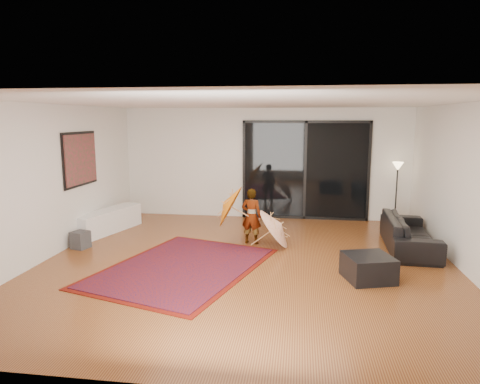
% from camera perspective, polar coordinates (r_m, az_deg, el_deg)
% --- Properties ---
extents(floor, '(7.00, 7.00, 0.00)m').
position_cam_1_polar(floor, '(7.43, 0.89, -9.44)').
color(floor, brown).
rests_on(floor, ground).
extents(ceiling, '(7.00, 7.00, 0.00)m').
position_cam_1_polar(ceiling, '(7.02, 0.94, 11.84)').
color(ceiling, white).
rests_on(ceiling, wall_back).
extents(wall_back, '(7.00, 0.00, 7.00)m').
position_cam_1_polar(wall_back, '(10.56, 3.26, 3.80)').
color(wall_back, silver).
rests_on(wall_back, floor).
extents(wall_front, '(7.00, 0.00, 7.00)m').
position_cam_1_polar(wall_front, '(3.74, -5.77, -7.34)').
color(wall_front, silver).
rests_on(wall_front, floor).
extents(wall_left, '(0.00, 7.00, 7.00)m').
position_cam_1_polar(wall_left, '(8.29, -23.86, 1.34)').
color(wall_left, silver).
rests_on(wall_left, floor).
extents(wall_right, '(0.00, 7.00, 7.00)m').
position_cam_1_polar(wall_right, '(7.53, 28.39, 0.22)').
color(wall_right, silver).
rests_on(wall_right, floor).
extents(sliding_door, '(3.06, 0.07, 2.40)m').
position_cam_1_polar(sliding_door, '(10.51, 8.69, 2.85)').
color(sliding_door, black).
rests_on(sliding_door, wall_back).
extents(painting, '(0.04, 1.28, 1.08)m').
position_cam_1_polar(painting, '(9.10, -20.50, 4.14)').
color(painting, black).
rests_on(painting, wall_left).
extents(media_console, '(0.91, 1.82, 0.49)m').
position_cam_1_polar(media_console, '(9.77, -17.19, -3.69)').
color(media_console, white).
rests_on(media_console, floor).
extents(speaker, '(0.35, 0.35, 0.33)m').
position_cam_1_polar(speaker, '(8.75, -20.52, -5.99)').
color(speaker, '#424244').
rests_on(speaker, floor).
extents(persian_rug, '(3.03, 3.63, 0.02)m').
position_cam_1_polar(persian_rug, '(7.27, -7.66, -9.90)').
color(persian_rug, '#580E07').
rests_on(persian_rug, floor).
extents(sofa, '(0.95, 2.15, 0.61)m').
position_cam_1_polar(sofa, '(8.74, 21.63, -5.11)').
color(sofa, black).
rests_on(sofa, floor).
extents(ottoman, '(0.84, 0.84, 0.38)m').
position_cam_1_polar(ottoman, '(6.93, 16.72, -9.63)').
color(ottoman, black).
rests_on(ottoman, floor).
extents(floor_lamp, '(0.25, 0.25, 1.46)m').
position_cam_1_polar(floor_lamp, '(10.50, 20.24, 2.10)').
color(floor_lamp, black).
rests_on(floor_lamp, floor).
extents(child, '(0.45, 0.34, 1.11)m').
position_cam_1_polar(child, '(8.42, 1.53, -3.22)').
color(child, '#999999').
rests_on(child, floor).
extents(parasol_orange, '(0.57, 0.90, 0.90)m').
position_cam_1_polar(parasol_orange, '(8.41, -2.23, -1.97)').
color(parasol_orange, orange).
rests_on(parasol_orange, child).
extents(parasol_white, '(0.68, 0.87, 0.95)m').
position_cam_1_polar(parasol_white, '(8.24, 5.57, -3.90)').
color(parasol_white, white).
rests_on(parasol_white, floor).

